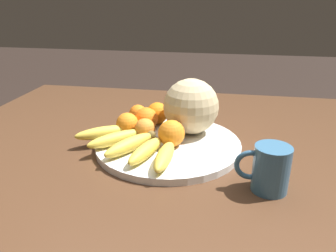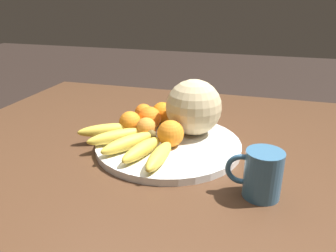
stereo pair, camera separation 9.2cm
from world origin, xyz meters
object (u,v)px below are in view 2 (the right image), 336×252
object	(u,v)px
orange_back_left	(130,122)
ceramic_mug	(261,174)
banana_bunch	(130,142)
melon	(194,107)
fruit_bowl	(168,145)
produce_tag	(147,133)
orange_front_right	(146,128)
kitchen_table	(173,173)
orange_front_left	(150,118)
orange_top_small	(162,113)
orange_mid_center	(170,133)
orange_back_right	(144,113)

from	to	relation	value
orange_back_left	ceramic_mug	xyz separation A→B (m)	(0.39, -0.21, 0.00)
banana_bunch	melon	bearing A→B (deg)	168.00
fruit_bowl	produce_tag	bearing A→B (deg)	150.49
orange_front_right	produce_tag	xyz separation A→B (m)	(-0.01, 0.03, -0.03)
kitchen_table	orange_front_left	bearing A→B (deg)	142.20
banana_bunch	orange_front_left	distance (m)	0.15
orange_front_right	orange_back_left	bearing A→B (deg)	161.86
orange_back_left	orange_top_small	world-z (taller)	orange_top_small
orange_mid_center	orange_back_left	bearing A→B (deg)	158.06
orange_top_small	kitchen_table	bearing A→B (deg)	-61.46
produce_tag	ceramic_mug	size ratio (longest dim) A/B	0.71
kitchen_table	orange_mid_center	xyz separation A→B (m)	(-0.00, -0.03, 0.14)
orange_front_left	orange_back_right	distance (m)	0.07
orange_front_right	orange_back_right	world-z (taller)	orange_front_right
orange_top_small	produce_tag	xyz separation A→B (m)	(-0.02, -0.10, -0.03)
orange_back_left	orange_mid_center	bearing A→B (deg)	-21.94
melon	orange_mid_center	distance (m)	0.12
melon	kitchen_table	bearing A→B (deg)	-117.42
orange_mid_center	ceramic_mug	bearing A→B (deg)	-31.18
orange_top_small	produce_tag	bearing A→B (deg)	-100.75
melon	produce_tag	world-z (taller)	melon
fruit_bowl	orange_front_right	xyz separation A→B (m)	(-0.07, 0.02, 0.04)
kitchen_table	orange_back_left	size ratio (longest dim) A/B	21.91
orange_mid_center	produce_tag	xyz separation A→B (m)	(-0.09, 0.06, -0.04)
fruit_bowl	melon	size ratio (longest dim) A/B	2.50
kitchen_table	orange_front_right	xyz separation A→B (m)	(-0.08, 0.01, 0.13)
kitchen_table	orange_front_right	world-z (taller)	orange_front_right
orange_front_right	orange_back_right	size ratio (longest dim) A/B	1.03
melon	orange_front_left	distance (m)	0.14
fruit_bowl	orange_top_small	size ratio (longest dim) A/B	5.93
banana_bunch	orange_back_left	world-z (taller)	orange_back_left
fruit_bowl	orange_mid_center	xyz separation A→B (m)	(0.01, -0.02, 0.05)
banana_bunch	orange_top_small	world-z (taller)	orange_top_small
melon	banana_bunch	distance (m)	0.22
kitchen_table	banana_bunch	distance (m)	0.18
orange_back_left	produce_tag	bearing A→B (deg)	8.24
orange_mid_center	orange_back_left	xyz separation A→B (m)	(-0.14, 0.06, -0.00)
orange_front_left	orange_front_right	xyz separation A→B (m)	(0.01, -0.06, -0.01)
orange_back_left	melon	bearing A→B (deg)	14.50
orange_front_left	produce_tag	distance (m)	0.05
orange_front_right	orange_mid_center	distance (m)	0.09
kitchen_table	orange_back_right	world-z (taller)	orange_back_right
melon	ceramic_mug	bearing A→B (deg)	-51.19
kitchen_table	orange_top_small	distance (m)	0.21
fruit_bowl	melon	bearing A→B (deg)	57.18
ceramic_mug	produce_tag	bearing A→B (deg)	147.54
fruit_bowl	ceramic_mug	bearing A→B (deg)	-33.31
fruit_bowl	orange_top_small	distance (m)	0.16
kitchen_table	orange_back_right	bearing A→B (deg)	135.75
banana_bunch	orange_front_right	world-z (taller)	orange_front_right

